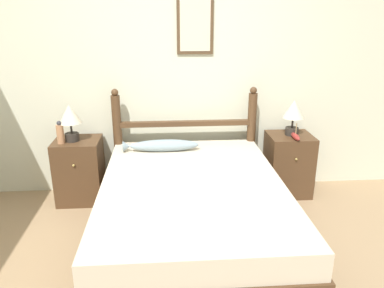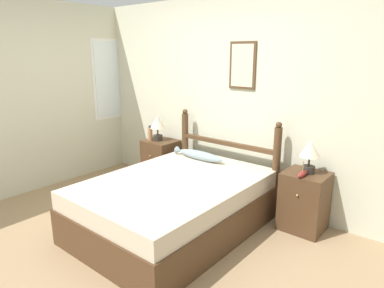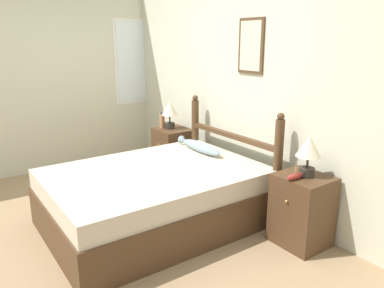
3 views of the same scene
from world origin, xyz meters
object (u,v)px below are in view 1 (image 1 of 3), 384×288
bed (192,214)px  nightstand_left (80,170)px  model_boat (295,136)px  bottle (60,133)px  nightstand_right (288,164)px  table_lamp_right (293,112)px  fish_pillow (162,146)px  table_lamp_left (70,117)px

bed → nightstand_left: bearing=140.6°
bed → model_boat: (1.08, 0.75, 0.39)m
model_boat → bottle: bearing=178.8°
nightstand_right → table_lamp_right: table_lamp_right is taller
nightstand_right → nightstand_left: bearing=180.0°
nightstand_left → model_boat: model_boat is taller
bottle → fish_pillow: size_ratio=0.31×
nightstand_right → bottle: (-2.28, -0.08, 0.42)m
table_lamp_left → bed: bearing=-38.0°
bed → bottle: bearing=146.3°
nightstand_right → bottle: size_ratio=2.90×
bed → table_lamp_left: table_lamp_left is taller
bed → table_lamp_left: bearing=142.0°
bed → fish_pillow: 0.83m
table_lamp_right → model_boat: 0.25m
table_lamp_right → bottle: bearing=-177.7°
nightstand_right → model_boat: (0.00, -0.13, 0.35)m
nightstand_left → bottle: size_ratio=2.90×
nightstand_left → fish_pillow: (0.84, -0.17, 0.30)m
fish_pillow → nightstand_left: bearing=168.5°
table_lamp_right → fish_pillow: bearing=-172.4°
bottle → model_boat: bearing=-1.2°
table_lamp_left → nightstand_right: bearing=0.5°
bottle → fish_pillow: (0.96, -0.09, -0.12)m
nightstand_right → table_lamp_left: (-2.19, -0.02, 0.56)m
model_boat → table_lamp_right: bearing=87.2°
table_lamp_left → bottle: size_ratio=1.63×
bottle → fish_pillow: bearing=-5.1°
nightstand_right → model_boat: 0.37m
table_lamp_right → bottle: 2.29m
nightstand_left → table_lamp_right: bearing=0.2°
nightstand_left → fish_pillow: fish_pillow is taller
table_lamp_left → fish_pillow: 0.92m
model_boat → fish_pillow: (-1.32, -0.04, -0.05)m
table_lamp_right → model_boat: size_ratio=1.78×
table_lamp_right → bottle: (-2.29, -0.09, -0.14)m
bed → nightstand_right: size_ratio=3.16×
bed → table_lamp_left: 1.53m
nightstand_left → table_lamp_left: table_lamp_left is taller
table_lamp_right → fish_pillow: (-1.32, -0.18, -0.26)m
nightstand_left → model_boat: 2.19m
table_lamp_right → nightstand_left: bearing=-179.8°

